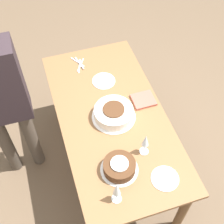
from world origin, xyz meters
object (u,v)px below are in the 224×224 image
wine_glass_near (146,141)px  person_cutting (0,98)px  cake_center_white (114,113)px  cake_front_chocolate (119,167)px  wine_glass_far (117,190)px

wine_glass_near → person_cutting: 1.10m
person_cutting → cake_center_white: bearing=-18.1°
cake_center_white → cake_front_chocolate: (0.45, -0.10, -0.00)m
wine_glass_near → wine_glass_far: size_ratio=0.97×
cake_front_chocolate → person_cutting: bearing=-136.1°
cake_center_white → cake_front_chocolate: bearing=-13.0°
cake_center_white → person_cutting: bearing=-108.6°
cake_center_white → person_cutting: size_ratio=0.21×
wine_glass_far → person_cutting: (-0.91, -0.60, 0.07)m
cake_front_chocolate → person_cutting: person_cutting is taller
person_cutting → wine_glass_near: bearing=-34.4°
wine_glass_near → person_cutting: bearing=-125.0°
wine_glass_far → cake_front_chocolate: bearing=156.7°
cake_front_chocolate → wine_glass_near: 0.25m
cake_center_white → cake_front_chocolate: size_ratio=1.29×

